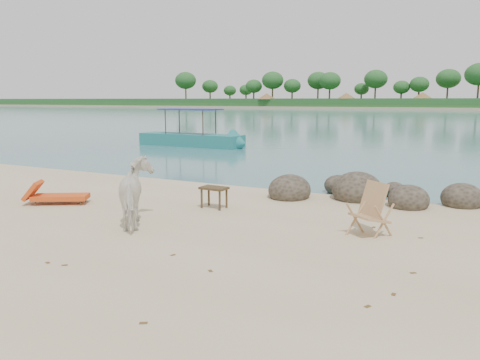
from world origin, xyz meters
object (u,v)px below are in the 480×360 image
object	(u,v)px
boat_near	(190,115)
lounge_chair	(61,195)
boulders	(370,194)
cow	(138,194)
deck_chair	(370,211)
side_table	(214,199)

from	to	relation	value
boat_near	lounge_chair	bearing A→B (deg)	-68.03
boulders	cow	bearing A→B (deg)	-128.94
lounge_chair	deck_chair	bearing A→B (deg)	-25.30
side_table	deck_chair	bearing A→B (deg)	-6.41
deck_chair	boat_near	bearing A→B (deg)	170.34
side_table	lounge_chair	size ratio (longest dim) A/B	0.38
side_table	boat_near	bearing A→B (deg)	127.95
boulders	boat_near	bearing A→B (deg)	139.26
deck_chair	lounge_chair	bearing A→B (deg)	-137.56
boat_near	deck_chair	bearing A→B (deg)	-45.86
lounge_chair	boat_near	bearing A→B (deg)	80.44
side_table	lounge_chair	distance (m)	4.06
boulders	lounge_chair	world-z (taller)	boulders
cow	lounge_chair	bearing A→B (deg)	-53.02
boulders	deck_chair	xyz separation A→B (m)	(0.68, -3.39, 0.32)
boulders	side_table	world-z (taller)	boulders
boulders	lounge_chair	distance (m)	8.20
boat_near	side_table	bearing A→B (deg)	-54.14
boulders	deck_chair	size ratio (longest dim) A/B	6.08
lounge_chair	deck_chair	size ratio (longest dim) A/B	1.66
side_table	boat_near	size ratio (longest dim) A/B	0.09
deck_chair	boat_near	world-z (taller)	boat_near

